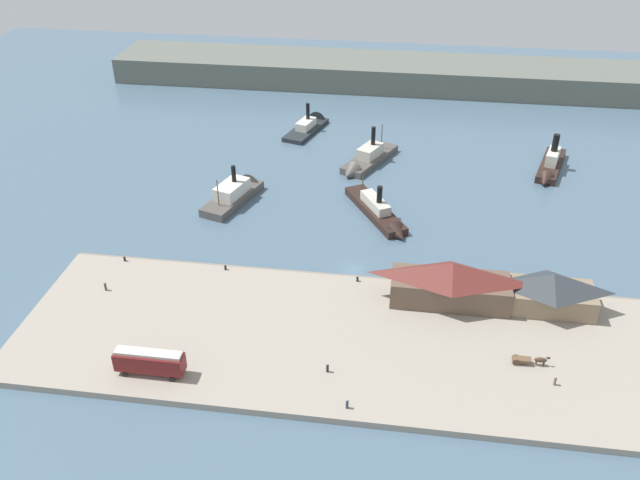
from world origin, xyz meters
TOP-DOWN VIEW (x-y plane):
  - ground_plane at (0.00, 0.00)m, footprint 320.00×320.00m
  - quay_promenade at (0.00, -22.00)m, footprint 110.00×36.00m
  - seawall_edge at (0.00, -3.60)m, footprint 110.00×0.80m
  - ferry_shed_east_terminal at (18.21, -9.19)m, footprint 21.40×8.06m
  - ferry_shed_central_terminal at (35.60, -8.62)m, footprint 15.61×8.14m
  - street_tram at (-28.38, -34.69)m, footprint 10.96×2.87m
  - horse_cart at (30.54, -24.16)m, footprint 5.81×1.33m
  - pedestrian_by_tram at (2.85, -37.62)m, footprint 0.42×0.42m
  - pedestrian_walking_west at (-1.03, -30.43)m, footprint 0.41×0.41m
  - pedestrian_near_cart at (-44.45, -14.81)m, footprint 0.44×0.44m
  - pedestrian_near_east_shed at (33.94, -28.33)m, footprint 0.41×0.41m
  - mooring_post_west at (-24.29, -5.19)m, footprint 0.44×0.44m
  - mooring_post_center_west at (-44.74, -5.06)m, footprint 0.44×0.44m
  - mooring_post_east at (1.33, -5.38)m, footprint 0.44×0.44m
  - ferry_approaching_east at (44.39, 49.74)m, footprint 10.36×21.59m
  - ferry_departing_north at (-19.22, 69.36)m, footprint 11.19×20.67m
  - ferry_mid_harbor at (3.94, 20.47)m, footprint 16.26×23.24m
  - ferry_approaching_west at (-29.65, 25.31)m, footprint 11.62×20.87m
  - ferry_moored_east at (-1.71, 46.77)m, footprint 14.29×22.28m
  - far_headland at (0.00, 110.00)m, footprint 180.00×24.00m

SIDE VIEW (x-z plane):
  - ground_plane at x=0.00m, z-range 0.00..0.00m
  - seawall_edge at x=0.00m, z-range 0.00..1.00m
  - quay_promenade at x=0.00m, z-range 0.00..1.20m
  - ferry_departing_north at x=-19.22m, z-range -4.03..6.06m
  - ferry_mid_harbor at x=3.94m, z-range -3.16..5.78m
  - ferry_moored_east at x=-1.71m, z-range -4.07..6.96m
  - ferry_approaching_east at x=44.39m, z-range -3.63..6.87m
  - mooring_post_west at x=-24.29m, z-range 1.20..2.10m
  - mooring_post_center_west at x=-44.74m, z-range 1.20..2.10m
  - mooring_post_east at x=1.33m, z-range 1.20..2.10m
  - ferry_approaching_west at x=-29.65m, z-range -3.53..6.94m
  - pedestrian_near_east_shed at x=33.94m, z-range 1.13..2.79m
  - pedestrian_walking_west at x=-1.03m, z-range 1.13..2.80m
  - pedestrian_by_tram at x=2.85m, z-range 1.13..2.81m
  - pedestrian_near_cart at x=-44.45m, z-range 1.12..2.89m
  - horse_cart at x=30.54m, z-range 1.20..3.07m
  - street_tram at x=-28.38m, z-range 1.56..6.00m
  - far_headland at x=0.00m, z-range 0.00..8.00m
  - ferry_shed_central_terminal at x=35.60m, z-range 1.26..8.48m
  - ferry_shed_east_terminal at x=18.21m, z-range 1.27..9.45m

